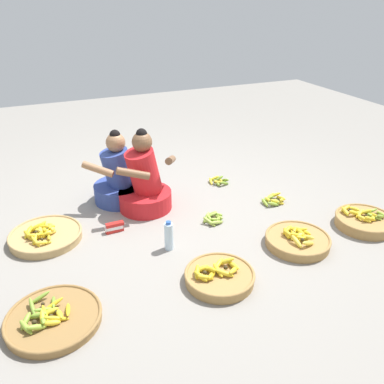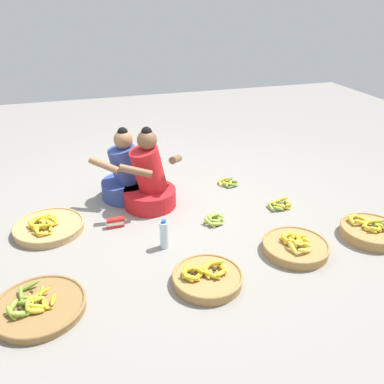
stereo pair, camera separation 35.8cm
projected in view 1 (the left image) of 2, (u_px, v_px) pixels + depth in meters
The scene contains 13 objects.
ground_plane at pixel (184, 216), 3.91m from camera, with size 10.00×10.00×0.00m, color gray.
vendor_woman_front at pixel (145, 184), 3.93m from camera, with size 0.68×0.52×0.82m.
vendor_woman_behind at pixel (119, 179), 4.09m from camera, with size 0.75×0.52×0.76m.
banana_basket_mid_left at pixel (219, 276), 3.01m from camera, with size 0.53×0.53×0.15m.
banana_basket_near_bicycle at pixel (45, 235), 3.51m from camera, with size 0.62×0.62×0.15m.
banana_basket_back_left at pixel (364, 221), 3.71m from camera, with size 0.53×0.53×0.16m.
banana_basket_back_right at pixel (298, 240), 3.44m from camera, with size 0.55×0.55×0.16m.
banana_basket_near_vendor at pixel (53, 318), 2.64m from camera, with size 0.63×0.63×0.13m.
loose_bananas_front_center at pixel (219, 181), 4.55m from camera, with size 0.21×0.22×0.09m.
loose_bananas_back_center at pixel (274, 200), 4.14m from camera, with size 0.27×0.23×0.09m.
loose_bananas_front_right at pixel (213, 218), 3.81m from camera, with size 0.23×0.22×0.09m.
water_bottle at pixel (169, 236), 3.36m from camera, with size 0.08×0.08×0.27m.
packet_carton_stack at pixel (114, 227), 3.63m from camera, with size 0.17×0.06×0.09m.
Camera 1 is at (-1.26, -3.14, 1.96)m, focal length 37.86 mm.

